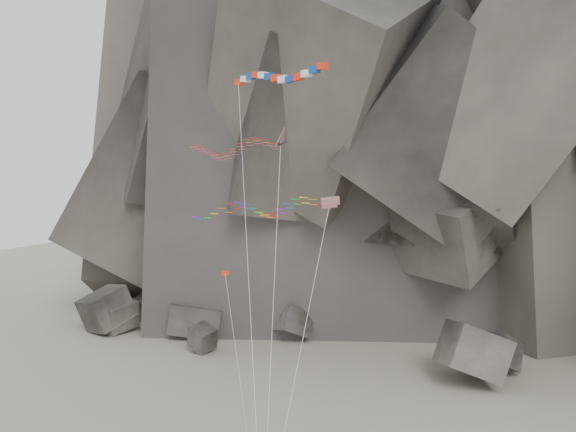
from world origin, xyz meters
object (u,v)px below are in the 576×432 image
at_px(parafoil_kite, 252,209).
at_px(delta_kite, 228,148).
at_px(pennant_kite, 231,317).
at_px(banner_kite, 277,79).

bearing_deg(parafoil_kite, delta_kite, -141.91).
height_order(parafoil_kite, pennant_kite, parafoil_kite).
height_order(delta_kite, pennant_kite, delta_kite).
xyz_separation_m(delta_kite, parafoil_kite, (0.92, 2.08, -4.64)).
relative_size(parafoil_kite, pennant_kite, 1.39).
height_order(banner_kite, parafoil_kite, banner_kite).
bearing_deg(pennant_kite, banner_kite, 50.45).
bearing_deg(banner_kite, parafoil_kite, -165.45).
xyz_separation_m(banner_kite, pennant_kite, (-1.65, -4.29, -17.27)).
relative_size(delta_kite, parafoil_kite, 1.25).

